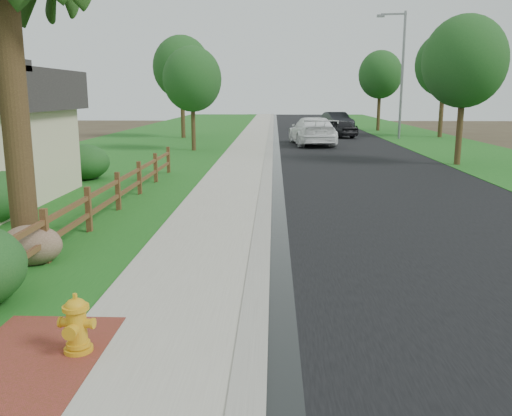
{
  "coord_description": "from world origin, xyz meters",
  "views": [
    {
      "loc": [
        0.66,
        -6.84,
        3.17
      ],
      "look_at": [
        0.32,
        3.58,
        0.98
      ],
      "focal_mm": 38.0,
      "sensor_mm": 36.0,
      "label": 1
    }
  ],
  "objects_px": {
    "ranch_fence": "(104,198)",
    "dark_car_mid": "(338,128)",
    "white_suv": "(312,131)",
    "fire_hydrant": "(77,326)",
    "streetlight": "(400,68)"
  },
  "relations": [
    {
      "from": "ranch_fence",
      "to": "dark_car_mid",
      "type": "relative_size",
      "value": 4.33
    },
    {
      "from": "dark_car_mid",
      "to": "streetlight",
      "type": "relative_size",
      "value": 0.44
    },
    {
      "from": "dark_car_mid",
      "to": "fire_hydrant",
      "type": "bearing_deg",
      "value": 55.68
    },
    {
      "from": "ranch_fence",
      "to": "dark_car_mid",
      "type": "bearing_deg",
      "value": 71.97
    },
    {
      "from": "ranch_fence",
      "to": "streetlight",
      "type": "xyz_separation_m",
      "value": [
        13.07,
        26.19,
        4.35
      ]
    },
    {
      "from": "fire_hydrant",
      "to": "streetlight",
      "type": "relative_size",
      "value": 0.09
    },
    {
      "from": "fire_hydrant",
      "to": "white_suv",
      "type": "height_order",
      "value": "white_suv"
    },
    {
      "from": "fire_hydrant",
      "to": "white_suv",
      "type": "xyz_separation_m",
      "value": [
        4.79,
        28.64,
        0.45
      ]
    },
    {
      "from": "ranch_fence",
      "to": "fire_hydrant",
      "type": "relative_size",
      "value": 22.58
    },
    {
      "from": "ranch_fence",
      "to": "fire_hydrant",
      "type": "distance_m",
      "value": 7.48
    },
    {
      "from": "white_suv",
      "to": "dark_car_mid",
      "type": "relative_size",
      "value": 1.53
    },
    {
      "from": "ranch_fence",
      "to": "white_suv",
      "type": "distance_m",
      "value": 22.42
    },
    {
      "from": "ranch_fence",
      "to": "white_suv",
      "type": "xyz_separation_m",
      "value": [
        6.69,
        21.4,
        0.27
      ]
    },
    {
      "from": "white_suv",
      "to": "ranch_fence",
      "type": "bearing_deg",
      "value": 66.98
    },
    {
      "from": "fire_hydrant",
      "to": "white_suv",
      "type": "distance_m",
      "value": 29.04
    }
  ]
}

